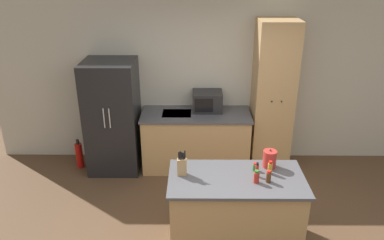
# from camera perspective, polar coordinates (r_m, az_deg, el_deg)

# --- Properties ---
(wall_back) EXTENTS (7.20, 0.06, 2.60)m
(wall_back) POSITION_cam_1_polar(r_m,az_deg,el_deg) (5.96, 3.96, 5.78)
(wall_back) COLOR beige
(wall_back) RESTS_ON ground_plane
(refrigerator) EXTENTS (0.77, 0.76, 1.74)m
(refrigerator) POSITION_cam_1_polar(r_m,az_deg,el_deg) (5.86, -11.95, 0.50)
(refrigerator) COLOR black
(refrigerator) RESTS_ON ground_plane
(back_counter) EXTENTS (1.68, 0.71, 0.92)m
(back_counter) POSITION_cam_1_polar(r_m,az_deg,el_deg) (5.92, 0.58, -3.05)
(back_counter) COLOR tan
(back_counter) RESTS_ON ground_plane
(pantry_cabinet) EXTENTS (0.58, 0.60, 2.32)m
(pantry_cabinet) POSITION_cam_1_polar(r_m,az_deg,el_deg) (5.81, 12.16, 3.39)
(pantry_cabinet) COLOR tan
(pantry_cabinet) RESTS_ON ground_plane
(kitchen_island) EXTENTS (1.51, 0.79, 0.88)m
(kitchen_island) POSITION_cam_1_polar(r_m,az_deg,el_deg) (4.45, 6.56, -13.49)
(kitchen_island) COLOR tan
(kitchen_island) RESTS_ON ground_plane
(microwave) EXTENTS (0.46, 0.38, 0.30)m
(microwave) POSITION_cam_1_polar(r_m,az_deg,el_deg) (5.80, 2.33, 2.89)
(microwave) COLOR #232326
(microwave) RESTS_ON back_counter
(knife_block) EXTENTS (0.10, 0.06, 0.30)m
(knife_block) POSITION_cam_1_polar(r_m,az_deg,el_deg) (4.16, -1.54, -7.03)
(knife_block) COLOR tan
(knife_block) RESTS_ON kitchen_island
(spice_bottle_tall_dark) EXTENTS (0.04, 0.04, 0.17)m
(spice_bottle_tall_dark) POSITION_cam_1_polar(r_m,az_deg,el_deg) (4.21, 9.88, -7.51)
(spice_bottle_tall_dark) COLOR #B2281E
(spice_bottle_tall_dark) RESTS_ON kitchen_island
(spice_bottle_short_red) EXTENTS (0.06, 0.06, 0.09)m
(spice_bottle_short_red) POSITION_cam_1_polar(r_m,az_deg,el_deg) (4.34, 9.58, -7.06)
(spice_bottle_short_red) COLOR #337033
(spice_bottle_short_red) RESTS_ON kitchen_island
(spice_bottle_amber_oil) EXTENTS (0.06, 0.06, 0.15)m
(spice_bottle_amber_oil) POSITION_cam_1_polar(r_m,az_deg,el_deg) (4.11, 9.79, -8.53)
(spice_bottle_amber_oil) COLOR #B2281E
(spice_bottle_amber_oil) RESTS_ON kitchen_island
(spice_bottle_green_herb) EXTENTS (0.05, 0.05, 0.16)m
(spice_bottle_green_herb) POSITION_cam_1_polar(r_m,az_deg,el_deg) (4.29, 11.81, -7.14)
(spice_bottle_green_herb) COLOR gold
(spice_bottle_green_herb) RESTS_ON kitchen_island
(spice_bottle_pale_salt) EXTENTS (0.06, 0.06, 0.14)m
(spice_bottle_pale_salt) POSITION_cam_1_polar(r_m,az_deg,el_deg) (4.14, 11.59, -8.46)
(spice_bottle_pale_salt) COLOR #563319
(spice_bottle_pale_salt) RESTS_ON kitchen_island
(kettle) EXTENTS (0.15, 0.15, 0.23)m
(kettle) POSITION_cam_1_polar(r_m,az_deg,el_deg) (4.41, 11.74, -5.82)
(kettle) COLOR #B72D28
(kettle) RESTS_ON kitchen_island
(fire_extinguisher) EXTENTS (0.11, 0.11, 0.49)m
(fire_extinguisher) POSITION_cam_1_polar(r_m,az_deg,el_deg) (6.26, -16.78, -5.13)
(fire_extinguisher) COLOR red
(fire_extinguisher) RESTS_ON ground_plane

